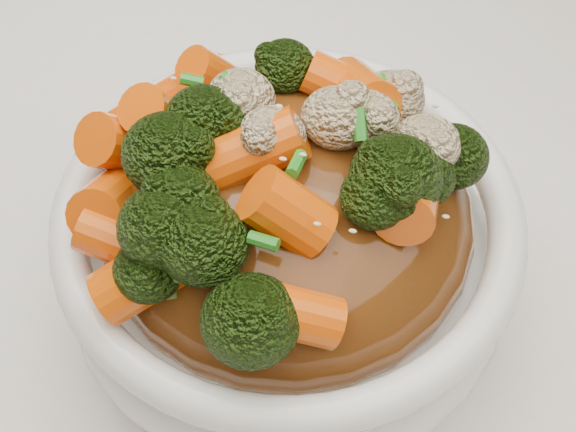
# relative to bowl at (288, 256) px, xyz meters

# --- Properties ---
(tablecloth) EXTENTS (1.20, 0.80, 0.04)m
(tablecloth) POSITION_rel_bowl_xyz_m (0.01, 0.01, -0.06)
(tablecloth) COLOR white
(tablecloth) RESTS_ON dining_table
(bowl) EXTENTS (0.27, 0.27, 0.08)m
(bowl) POSITION_rel_bowl_xyz_m (0.00, 0.00, 0.00)
(bowl) COLOR white
(bowl) RESTS_ON tablecloth
(sauce_base) EXTENTS (0.21, 0.21, 0.09)m
(sauce_base) POSITION_rel_bowl_xyz_m (0.00, 0.00, 0.03)
(sauce_base) COLOR #562C0E
(sauce_base) RESTS_ON bowl
(carrots) EXTENTS (0.21, 0.21, 0.05)m
(carrots) POSITION_rel_bowl_xyz_m (0.00, 0.00, 0.09)
(carrots) COLOR #EA5807
(carrots) RESTS_ON sauce_base
(broccoli) EXTENTS (0.21, 0.21, 0.04)m
(broccoli) POSITION_rel_bowl_xyz_m (0.00, 0.00, 0.09)
(broccoli) COLOR black
(broccoli) RESTS_ON sauce_base
(cauliflower) EXTENTS (0.21, 0.21, 0.03)m
(cauliflower) POSITION_rel_bowl_xyz_m (0.00, 0.00, 0.08)
(cauliflower) COLOR beige
(cauliflower) RESTS_ON sauce_base
(scallions) EXTENTS (0.16, 0.16, 0.02)m
(scallions) POSITION_rel_bowl_xyz_m (0.00, 0.00, 0.09)
(scallions) COLOR #22781B
(scallions) RESTS_ON sauce_base
(sesame_seeds) EXTENTS (0.19, 0.19, 0.01)m
(sesame_seeds) POSITION_rel_bowl_xyz_m (0.00, 0.00, 0.09)
(sesame_seeds) COLOR beige
(sesame_seeds) RESTS_ON sauce_base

